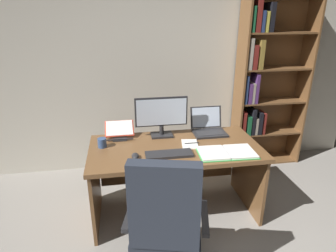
{
  "coord_description": "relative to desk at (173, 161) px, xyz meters",
  "views": [
    {
      "loc": [
        -0.6,
        -1.22,
        1.91
      ],
      "look_at": [
        -0.19,
        1.2,
        0.97
      ],
      "focal_mm": 31.12,
      "sensor_mm": 36.0,
      "label": 1
    }
  ],
  "objects": [
    {
      "name": "pen",
      "position": [
        0.17,
        -0.06,
        0.21
      ],
      "size": [
        0.14,
        0.01,
        0.01
      ],
      "primitive_type": "cylinder",
      "rotation": [
        0.0,
        1.57,
        -0.02
      ],
      "color": "black",
      "rests_on": "notepad"
    },
    {
      "name": "desk",
      "position": [
        0.0,
        0.0,
        0.0
      ],
      "size": [
        1.62,
        0.81,
        0.74
      ],
      "color": "brown",
      "rests_on": "ground"
    },
    {
      "name": "reading_stand_with_book",
      "position": [
        -0.52,
        0.25,
        0.27
      ],
      "size": [
        0.29,
        0.24,
        0.14
      ],
      "color": "#232326",
      "rests_on": "desk"
    },
    {
      "name": "wall_back",
      "position": [
        0.12,
        1.06,
        0.81
      ],
      "size": [
        5.11,
        0.12,
        2.7
      ],
      "primitive_type": "cube",
      "color": "beige",
      "rests_on": "ground"
    },
    {
      "name": "open_binder",
      "position": [
        0.43,
        -0.31,
        0.21
      ],
      "size": [
        0.53,
        0.32,
        0.02
      ],
      "rotation": [
        0.0,
        0.0,
        -0.04
      ],
      "color": "green",
      "rests_on": "desk"
    },
    {
      "name": "notepad",
      "position": [
        0.15,
        -0.06,
        0.2
      ],
      "size": [
        0.18,
        0.23,
        0.01
      ],
      "primitive_type": "cube",
      "rotation": [
        0.0,
        0.0,
        -0.14
      ],
      "color": "white",
      "rests_on": "desk"
    },
    {
      "name": "office_chair",
      "position": [
        -0.22,
        -0.87,
        -0.09
      ],
      "size": [
        0.68,
        0.6,
        1.06
      ],
      "rotation": [
        0.0,
        0.0,
        -0.24
      ],
      "color": "#232326",
      "rests_on": "ground"
    },
    {
      "name": "laptop",
      "position": [
        0.41,
        0.21,
        0.25
      ],
      "size": [
        0.34,
        0.31,
        0.25
      ],
      "color": "#232326",
      "rests_on": "desk"
    },
    {
      "name": "keyboard",
      "position": [
        -0.09,
        -0.26,
        0.21
      ],
      "size": [
        0.42,
        0.15,
        0.02
      ],
      "primitive_type": "cube",
      "color": "#232326",
      "rests_on": "desk"
    },
    {
      "name": "monitor",
      "position": [
        -0.09,
        0.2,
        0.41
      ],
      "size": [
        0.53,
        0.16,
        0.41
      ],
      "color": "#232326",
      "rests_on": "desk"
    },
    {
      "name": "computer_mouse",
      "position": [
        -0.39,
        -0.26,
        0.22
      ],
      "size": [
        0.06,
        0.1,
        0.04
      ],
      "primitive_type": "ellipsoid",
      "color": "#232326",
      "rests_on": "desk"
    },
    {
      "name": "bookshelf",
      "position": [
        1.32,
        0.83,
        0.54
      ],
      "size": [
        0.9,
        0.31,
        2.14
      ],
      "color": "brown",
      "rests_on": "ground"
    },
    {
      "name": "coffee_mug",
      "position": [
        -0.68,
        0.02,
        0.24
      ],
      "size": [
        0.08,
        0.08,
        0.09
      ],
      "primitive_type": "cylinder",
      "color": "#334C7A",
      "rests_on": "desk"
    }
  ]
}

